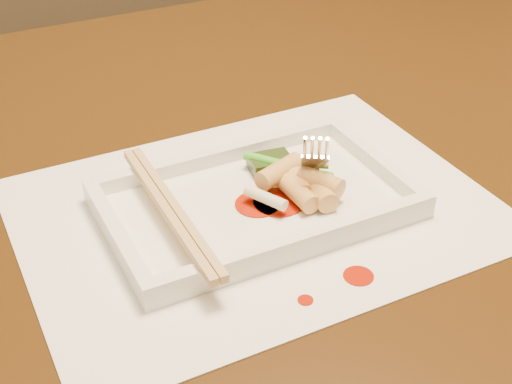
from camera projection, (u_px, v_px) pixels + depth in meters
name	position (u px, v px, depth m)	size (l,w,h in m)	color
table	(234.00, 253.00, 0.73)	(1.40, 0.90, 0.75)	black
placemat	(256.00, 210.00, 0.62)	(0.40, 0.30, 0.00)	white
sauce_splatter_a	(358.00, 276.00, 0.55)	(0.02, 0.02, 0.00)	#A61904
sauce_splatter_b	(305.00, 300.00, 0.52)	(0.01, 0.01, 0.00)	#A61904
plate_base	(256.00, 205.00, 0.62)	(0.26, 0.16, 0.01)	white
plate_rim_far	(220.00, 155.00, 0.67)	(0.26, 0.01, 0.01)	white
plate_rim_near	(299.00, 242.00, 0.56)	(0.26, 0.01, 0.01)	white
plate_rim_left	(117.00, 235.00, 0.57)	(0.01, 0.14, 0.01)	white
plate_rim_right	(375.00, 161.00, 0.66)	(0.01, 0.14, 0.01)	white
veg_piece	(270.00, 163.00, 0.65)	(0.04, 0.03, 0.01)	black
scallion_white	(266.00, 198.00, 0.60)	(0.01, 0.01, 0.04)	#EAEACC
scallion_green	(288.00, 166.00, 0.64)	(0.01, 0.01, 0.09)	green
chopstick_a	(166.00, 210.00, 0.58)	(0.01, 0.20, 0.01)	tan
chopstick_b	(175.00, 207.00, 0.58)	(0.01, 0.20, 0.01)	tan
fork	(319.00, 100.00, 0.61)	(0.09, 0.10, 0.14)	silver
sauce_blob_0	(279.00, 202.00, 0.61)	(0.04, 0.04, 0.00)	#A61904
sauce_blob_1	(258.00, 204.00, 0.61)	(0.04, 0.04, 0.00)	#A61904
rice_cake_0	(296.00, 180.00, 0.62)	(0.02, 0.02, 0.04)	#E3BB6A
rice_cake_1	(297.00, 191.00, 0.61)	(0.02, 0.02, 0.05)	#E3BB6A
rice_cake_2	(279.00, 171.00, 0.63)	(0.02, 0.02, 0.05)	#E3BB6A
rice_cake_3	(306.00, 183.00, 0.62)	(0.02, 0.02, 0.04)	#E3BB6A
rice_cake_4	(320.00, 191.00, 0.61)	(0.02, 0.02, 0.04)	#E3BB6A
rice_cake_5	(321.00, 182.00, 0.61)	(0.02, 0.02, 0.04)	#E3BB6A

